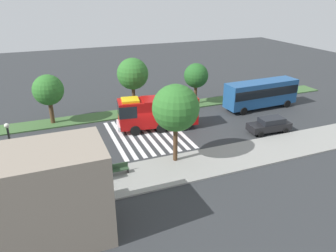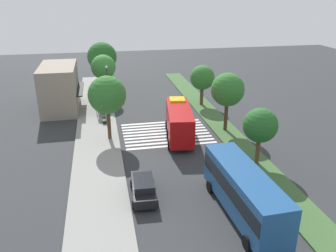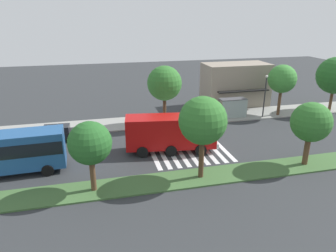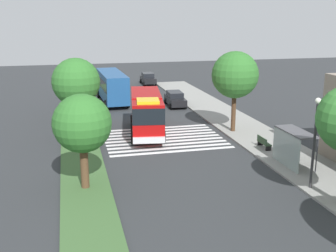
{
  "view_description": "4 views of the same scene",
  "coord_description": "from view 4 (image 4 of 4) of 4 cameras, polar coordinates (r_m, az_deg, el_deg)",
  "views": [
    {
      "loc": [
        9.88,
        30.45,
        14.63
      ],
      "look_at": [
        -1.58,
        1.93,
        1.51
      ],
      "focal_mm": 34.23,
      "sensor_mm": 36.0,
      "label": 1
    },
    {
      "loc": [
        -36.83,
        7.22,
        15.79
      ],
      "look_at": [
        -1.81,
        0.17,
        1.67
      ],
      "focal_mm": 36.94,
      "sensor_mm": 36.0,
      "label": 2
    },
    {
      "loc": [
        -8.68,
        -29.02,
        13.03
      ],
      "look_at": [
        -1.3,
        1.25,
        1.79
      ],
      "focal_mm": 33.41,
      "sensor_mm": 36.0,
      "label": 3
    },
    {
      "loc": [
        33.58,
        -7.82,
        10.26
      ],
      "look_at": [
        0.46,
        0.31,
        1.21
      ],
      "focal_mm": 44.5,
      "sensor_mm": 36.0,
      "label": 4
    }
  ],
  "objects": [
    {
      "name": "bus_stop_shelter",
      "position": [
        29.94,
        16.47,
        -2.0
      ],
      "size": [
        3.5,
        1.4,
        2.46
      ],
      "color": "#4C4C51",
      "rests_on": "sidewalk"
    },
    {
      "name": "median_strip",
      "position": [
        35.1,
        -12.01,
        -2.35
      ],
      "size": [
        60.0,
        3.0,
        0.14
      ],
      "primitive_type": "cube",
      "color": "#3D6033",
      "rests_on": "ground_plane"
    },
    {
      "name": "median_tree_west",
      "position": [
        34.5,
        -12.48,
        5.86
      ],
      "size": [
        3.87,
        3.87,
        6.9
      ],
      "color": "#47301E",
      "rests_on": "median_strip"
    },
    {
      "name": "median_tree_center",
      "position": [
        24.89,
        -11.68,
        0.26
      ],
      "size": [
        3.49,
        3.49,
        5.76
      ],
      "color": "#513823",
      "rests_on": "median_strip"
    },
    {
      "name": "sidewalk",
      "position": [
        38.5,
        11.05,
        -0.76
      ],
      "size": [
        60.0,
        4.84,
        0.14
      ],
      "primitive_type": "cube",
      "color": "gray",
      "rests_on": "ground_plane"
    },
    {
      "name": "median_tree_far_west",
      "position": [
        43.29,
        -12.75,
        6.22
      ],
      "size": [
        3.26,
        3.26,
        5.55
      ],
      "color": "#513823",
      "rests_on": "median_strip"
    },
    {
      "name": "bench_near_shelter",
      "position": [
        33.67,
        12.96,
        -2.22
      ],
      "size": [
        1.6,
        0.5,
        0.9
      ],
      "color": "#2D472D",
      "rests_on": "sidewalk"
    },
    {
      "name": "parked_car_west",
      "position": [
        64.62,
        -2.76,
        6.51
      ],
      "size": [
        4.23,
        2.1,
        1.75
      ],
      "rotation": [
        0.0,
        0.0,
        -0.01
      ],
      "color": "black",
      "rests_on": "ground_plane"
    },
    {
      "name": "sidewalk_tree_far_west",
      "position": [
        37.28,
        9.17,
        6.9
      ],
      "size": [
        4.14,
        4.14,
        7.17
      ],
      "color": "#47301E",
      "rests_on": "sidewalk"
    },
    {
      "name": "ground_plane",
      "position": [
        35.98,
        -0.65,
        -1.71
      ],
      "size": [
        120.0,
        120.0,
        0.0
      ],
      "primitive_type": "plane",
      "color": "#2D3033"
    },
    {
      "name": "street_lamp",
      "position": [
        25.97,
        19.48,
        -1.18
      ],
      "size": [
        0.36,
        0.36,
        5.56
      ],
      "color": "#2D2D30",
      "rests_on": "sidewalk"
    },
    {
      "name": "fire_truck",
      "position": [
        36.43,
        -2.95,
        1.89
      ],
      "size": [
        9.28,
        3.85,
        3.79
      ],
      "rotation": [
        0.0,
        0.0,
        -0.15
      ],
      "color": "#A50C0C",
      "rests_on": "ground_plane"
    },
    {
      "name": "transit_bus",
      "position": [
        51.09,
        -7.69,
        5.61
      ],
      "size": [
        10.19,
        3.13,
        3.66
      ],
      "rotation": [
        0.0,
        0.0,
        3.18
      ],
      "color": "navy",
      "rests_on": "ground_plane"
    },
    {
      "name": "parked_car_mid",
      "position": [
        48.79,
        0.98,
        3.76
      ],
      "size": [
        4.87,
        2.23,
        1.68
      ],
      "rotation": [
        0.0,
        0.0,
        -0.05
      ],
      "color": "black",
      "rests_on": "ground_plane"
    },
    {
      "name": "crosswalk",
      "position": [
        35.87,
        -0.61,
        -1.75
      ],
      "size": [
        7.65,
        10.07,
        0.01
      ],
      "color": "silver",
      "rests_on": "ground_plane"
    }
  ]
}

